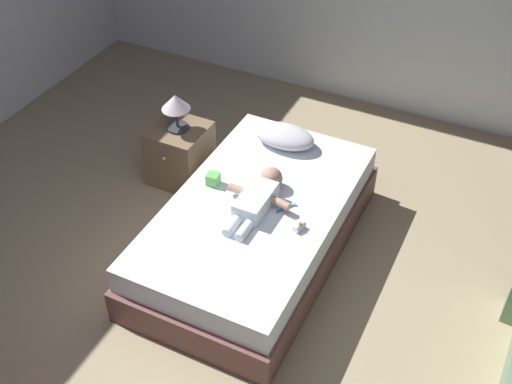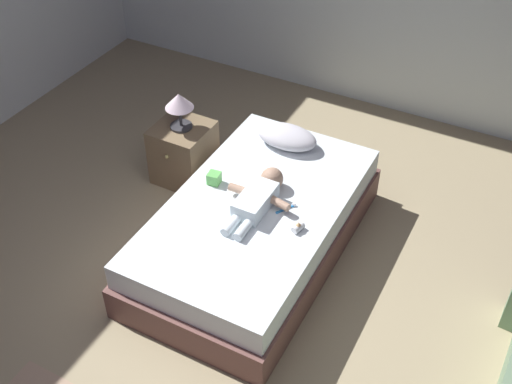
{
  "view_description": "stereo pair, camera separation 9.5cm",
  "coord_description": "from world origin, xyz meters",
  "px_view_note": "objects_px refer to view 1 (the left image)",
  "views": [
    {
      "loc": [
        1.32,
        -2.22,
        3.31
      ],
      "look_at": [
        -0.11,
        0.68,
        0.55
      ],
      "focal_mm": 44.47,
      "sensor_mm": 36.0,
      "label": 1
    },
    {
      "loc": [
        1.41,
        -2.18,
        3.31
      ],
      "look_at": [
        -0.11,
        0.68,
        0.55
      ],
      "focal_mm": 44.47,
      "sensor_mm": 36.0,
      "label": 2
    }
  ],
  "objects_px": {
    "bed": "(256,228)",
    "toy_block": "(213,179)",
    "pillow": "(284,136)",
    "baby": "(259,197)",
    "toothbrush": "(287,208)",
    "lamp": "(176,105)",
    "nightstand": "(180,154)",
    "baby_bottle": "(299,226)"
  },
  "relations": [
    {
      "from": "pillow",
      "to": "baby",
      "type": "height_order",
      "value": "baby"
    },
    {
      "from": "nightstand",
      "to": "toy_block",
      "type": "relative_size",
      "value": 5.2
    },
    {
      "from": "lamp",
      "to": "toothbrush",
      "type": "bearing_deg",
      "value": -21.36
    },
    {
      "from": "bed",
      "to": "baby",
      "type": "relative_size",
      "value": 3.01
    },
    {
      "from": "lamp",
      "to": "baby_bottle",
      "type": "xyz_separation_m",
      "value": [
        1.28,
        -0.59,
        -0.23
      ]
    },
    {
      "from": "nightstand",
      "to": "bed",
      "type": "bearing_deg",
      "value": -27.77
    },
    {
      "from": "baby",
      "to": "lamp",
      "type": "distance_m",
      "value": 1.07
    },
    {
      "from": "pillow",
      "to": "baby",
      "type": "distance_m",
      "value": 0.72
    },
    {
      "from": "baby",
      "to": "lamp",
      "type": "relative_size",
      "value": 2.2
    },
    {
      "from": "toothbrush",
      "to": "baby_bottle",
      "type": "xyz_separation_m",
      "value": [
        0.16,
        -0.15,
        0.02
      ]
    },
    {
      "from": "baby",
      "to": "baby_bottle",
      "type": "relative_size",
      "value": 6.87
    },
    {
      "from": "lamp",
      "to": "baby_bottle",
      "type": "distance_m",
      "value": 1.43
    },
    {
      "from": "bed",
      "to": "toy_block",
      "type": "bearing_deg",
      "value": 171.39
    },
    {
      "from": "nightstand",
      "to": "toy_block",
      "type": "distance_m",
      "value": 0.74
    },
    {
      "from": "bed",
      "to": "lamp",
      "type": "relative_size",
      "value": 6.64
    },
    {
      "from": "toy_block",
      "to": "toothbrush",
      "type": "bearing_deg",
      "value": -1.34
    },
    {
      "from": "nightstand",
      "to": "pillow",
      "type": "bearing_deg",
      "value": 15.64
    },
    {
      "from": "toothbrush",
      "to": "toy_block",
      "type": "height_order",
      "value": "toy_block"
    },
    {
      "from": "toothbrush",
      "to": "bed",
      "type": "bearing_deg",
      "value": -168.85
    },
    {
      "from": "pillow",
      "to": "toothbrush",
      "type": "relative_size",
      "value": 3.35
    },
    {
      "from": "nightstand",
      "to": "toy_block",
      "type": "bearing_deg",
      "value": -37.72
    },
    {
      "from": "bed",
      "to": "toothbrush",
      "type": "bearing_deg",
      "value": 11.15
    },
    {
      "from": "pillow",
      "to": "toothbrush",
      "type": "xyz_separation_m",
      "value": [
        0.32,
        -0.66,
        -0.07
      ]
    },
    {
      "from": "toy_block",
      "to": "baby_bottle",
      "type": "relative_size",
      "value": 0.98
    },
    {
      "from": "nightstand",
      "to": "baby_bottle",
      "type": "bearing_deg",
      "value": -24.78
    },
    {
      "from": "toothbrush",
      "to": "baby_bottle",
      "type": "relative_size",
      "value": 1.47
    },
    {
      "from": "bed",
      "to": "toy_block",
      "type": "xyz_separation_m",
      "value": [
        -0.36,
        0.05,
        0.27
      ]
    },
    {
      "from": "toothbrush",
      "to": "pillow",
      "type": "bearing_deg",
      "value": 115.69
    },
    {
      "from": "toothbrush",
      "to": "toy_block",
      "type": "bearing_deg",
      "value": 178.66
    },
    {
      "from": "bed",
      "to": "pillow",
      "type": "bearing_deg",
      "value": 98.79
    },
    {
      "from": "baby",
      "to": "toothbrush",
      "type": "bearing_deg",
      "value": 11.89
    },
    {
      "from": "lamp",
      "to": "bed",
      "type": "bearing_deg",
      "value": -27.77
    },
    {
      "from": "lamp",
      "to": "baby_bottle",
      "type": "bearing_deg",
      "value": -24.78
    },
    {
      "from": "toy_block",
      "to": "nightstand",
      "type": "bearing_deg",
      "value": 142.28
    },
    {
      "from": "toothbrush",
      "to": "baby_bottle",
      "type": "bearing_deg",
      "value": -44.05
    },
    {
      "from": "baby",
      "to": "toy_block",
      "type": "height_order",
      "value": "baby"
    },
    {
      "from": "bed",
      "to": "baby",
      "type": "xyz_separation_m",
      "value": [
        0.02,
        0.0,
        0.3
      ]
    },
    {
      "from": "baby",
      "to": "toothbrush",
      "type": "distance_m",
      "value": 0.2
    },
    {
      "from": "toothbrush",
      "to": "toy_block",
      "type": "xyz_separation_m",
      "value": [
        -0.57,
        0.01,
        0.03
      ]
    },
    {
      "from": "pillow",
      "to": "lamp",
      "type": "xyz_separation_m",
      "value": [
        -0.8,
        -0.22,
        0.18
      ]
    },
    {
      "from": "baby",
      "to": "lamp",
      "type": "height_order",
      "value": "lamp"
    },
    {
      "from": "bed",
      "to": "nightstand",
      "type": "xyz_separation_m",
      "value": [
        -0.91,
        0.48,
        0.02
      ]
    }
  ]
}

